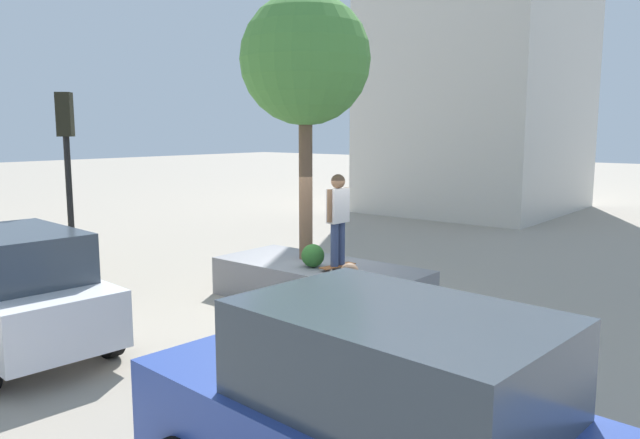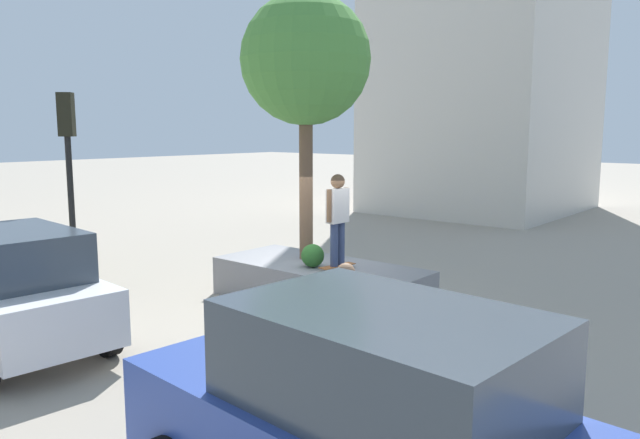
{
  "view_description": "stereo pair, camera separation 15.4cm",
  "coord_description": "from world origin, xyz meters",
  "px_view_note": "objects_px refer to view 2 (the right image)",
  "views": [
    {
      "loc": [
        -7.54,
        9.13,
        3.45
      ],
      "look_at": [
        0.05,
        -0.19,
        1.68
      ],
      "focal_mm": 34.47,
      "sensor_mm": 36.0,
      "label": 1
    },
    {
      "loc": [
        -7.66,
        9.03,
        3.45
      ],
      "look_at": [
        0.05,
        -0.19,
        1.68
      ],
      "focal_mm": 34.47,
      "sensor_mm": 36.0,
      "label": 2
    }
  ],
  "objects_px": {
    "skateboard": "(337,266)",
    "skateboarder": "(338,213)",
    "traffic_light_corner": "(69,160)",
    "bystander_watching": "(346,313)",
    "police_car": "(15,289)",
    "plaza_tree": "(306,61)",
    "sedan_parked": "(368,425)",
    "planter_ledge": "(320,283)"
  },
  "relations": [
    {
      "from": "skateboard",
      "to": "traffic_light_corner",
      "type": "height_order",
      "value": "traffic_light_corner"
    },
    {
      "from": "plaza_tree",
      "to": "sedan_parked",
      "type": "relative_size",
      "value": 1.17
    },
    {
      "from": "plaza_tree",
      "to": "skateboarder",
      "type": "height_order",
      "value": "plaza_tree"
    },
    {
      "from": "traffic_light_corner",
      "to": "bystander_watching",
      "type": "height_order",
      "value": "traffic_light_corner"
    },
    {
      "from": "planter_ledge",
      "to": "traffic_light_corner",
      "type": "height_order",
      "value": "traffic_light_corner"
    },
    {
      "from": "sedan_parked",
      "to": "bystander_watching",
      "type": "height_order",
      "value": "sedan_parked"
    },
    {
      "from": "police_car",
      "to": "traffic_light_corner",
      "type": "relative_size",
      "value": 1.03
    },
    {
      "from": "sedan_parked",
      "to": "police_car",
      "type": "distance_m",
      "value": 6.93
    },
    {
      "from": "plaza_tree",
      "to": "police_car",
      "type": "bearing_deg",
      "value": 75.49
    },
    {
      "from": "police_car",
      "to": "bystander_watching",
      "type": "distance_m",
      "value": 5.26
    },
    {
      "from": "plaza_tree",
      "to": "police_car",
      "type": "distance_m",
      "value": 6.72
    },
    {
      "from": "sedan_parked",
      "to": "traffic_light_corner",
      "type": "xyz_separation_m",
      "value": [
        8.87,
        -2.27,
        1.81
      ]
    },
    {
      "from": "planter_ledge",
      "to": "plaza_tree",
      "type": "relative_size",
      "value": 0.81
    },
    {
      "from": "skateboard",
      "to": "skateboarder",
      "type": "height_order",
      "value": "skateboarder"
    },
    {
      "from": "skateboard",
      "to": "police_car",
      "type": "bearing_deg",
      "value": 63.49
    },
    {
      "from": "plaza_tree",
      "to": "sedan_parked",
      "type": "bearing_deg",
      "value": 134.88
    },
    {
      "from": "traffic_light_corner",
      "to": "plaza_tree",
      "type": "bearing_deg",
      "value": -135.24
    },
    {
      "from": "plaza_tree",
      "to": "traffic_light_corner",
      "type": "xyz_separation_m",
      "value": [
        3.33,
        3.3,
        -1.94
      ]
    },
    {
      "from": "plaza_tree",
      "to": "planter_ledge",
      "type": "bearing_deg",
      "value": 158.45
    },
    {
      "from": "skateboard",
      "to": "traffic_light_corner",
      "type": "xyz_separation_m",
      "value": [
        4.44,
        2.95,
        2.02
      ]
    },
    {
      "from": "plaza_tree",
      "to": "skateboard",
      "type": "distance_m",
      "value": 4.12
    },
    {
      "from": "planter_ledge",
      "to": "skateboard",
      "type": "height_order",
      "value": "skateboard"
    },
    {
      "from": "police_car",
      "to": "bystander_watching",
      "type": "height_order",
      "value": "police_car"
    },
    {
      "from": "planter_ledge",
      "to": "bystander_watching",
      "type": "bearing_deg",
      "value": 135.11
    },
    {
      "from": "planter_ledge",
      "to": "skateboard",
      "type": "relative_size",
      "value": 5.28
    },
    {
      "from": "plaza_tree",
      "to": "skateboarder",
      "type": "bearing_deg",
      "value": 162.28
    },
    {
      "from": "skateboard",
      "to": "skateboarder",
      "type": "bearing_deg",
      "value": 26.57
    },
    {
      "from": "sedan_parked",
      "to": "bystander_watching",
      "type": "xyz_separation_m",
      "value": [
        2.24,
        -2.61,
        -0.1
      ]
    },
    {
      "from": "planter_ledge",
      "to": "skateboarder",
      "type": "relative_size",
      "value": 2.47
    },
    {
      "from": "skateboard",
      "to": "sedan_parked",
      "type": "bearing_deg",
      "value": 130.4
    },
    {
      "from": "plaza_tree",
      "to": "sedan_parked",
      "type": "distance_m",
      "value": 8.71
    },
    {
      "from": "bystander_watching",
      "to": "sedan_parked",
      "type": "bearing_deg",
      "value": 130.62
    },
    {
      "from": "skateboarder",
      "to": "police_car",
      "type": "height_order",
      "value": "skateboarder"
    },
    {
      "from": "sedan_parked",
      "to": "traffic_light_corner",
      "type": "height_order",
      "value": "traffic_light_corner"
    },
    {
      "from": "skateboard",
      "to": "bystander_watching",
      "type": "height_order",
      "value": "bystander_watching"
    },
    {
      "from": "skateboarder",
      "to": "sedan_parked",
      "type": "relative_size",
      "value": 0.39
    },
    {
      "from": "skateboard",
      "to": "sedan_parked",
      "type": "distance_m",
      "value": 6.85
    },
    {
      "from": "traffic_light_corner",
      "to": "bystander_watching",
      "type": "xyz_separation_m",
      "value": [
        -6.63,
        -0.35,
        -1.9
      ]
    },
    {
      "from": "skateboarder",
      "to": "police_car",
      "type": "distance_m",
      "value": 5.65
    },
    {
      "from": "planter_ledge",
      "to": "police_car",
      "type": "bearing_deg",
      "value": 69.26
    },
    {
      "from": "skateboarder",
      "to": "plaza_tree",
      "type": "bearing_deg",
      "value": -17.72
    },
    {
      "from": "skateboarder",
      "to": "skateboard",
      "type": "bearing_deg",
      "value": -153.43
    }
  ]
}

